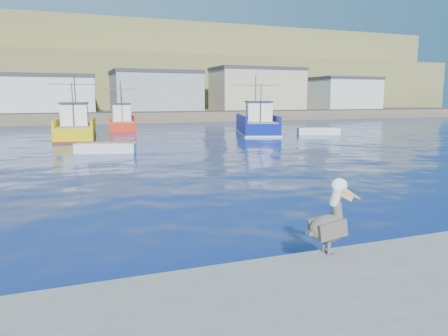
# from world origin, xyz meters

# --- Properties ---
(ground) EXTENTS (260.00, 260.00, 0.00)m
(ground) POSITION_xyz_m (0.00, 0.00, 0.00)
(ground) COLOR #071958
(ground) RESTS_ON ground
(dock_bollards) EXTENTS (36.20, 0.20, 0.30)m
(dock_bollards) POSITION_xyz_m (0.60, -3.40, 0.65)
(dock_bollards) COLOR #4C4C4C
(dock_bollards) RESTS_ON dock
(far_shore) EXTENTS (200.00, 81.00, 24.00)m
(far_shore) POSITION_xyz_m (0.00, 109.20, 8.98)
(far_shore) COLOR brown
(far_shore) RESTS_ON ground
(trawler_yellow_b) EXTENTS (4.76, 10.39, 6.36)m
(trawler_yellow_b) POSITION_xyz_m (-5.22, 33.71, 0.98)
(trawler_yellow_b) COLOR #D7B605
(trawler_yellow_b) RESTS_ON ground
(trawler_blue) EXTENTS (6.79, 11.31, 6.44)m
(trawler_blue) POSITION_xyz_m (13.91, 32.97, 1.01)
(trawler_blue) COLOR navy
(trawler_blue) RESTS_ON ground
(boat_orange) EXTENTS (4.24, 8.41, 6.05)m
(boat_orange) POSITION_xyz_m (0.70, 44.41, 1.02)
(boat_orange) COLOR red
(boat_orange) RESTS_ON ground
(skiff_mid) EXTENTS (4.52, 2.68, 0.93)m
(skiff_mid) POSITION_xyz_m (-3.74, 21.52, 0.30)
(skiff_mid) COLOR silver
(skiff_mid) RESTS_ON ground
(skiff_far) EXTENTS (2.99, 4.83, 0.99)m
(skiff_far) POSITION_xyz_m (17.69, 39.19, 0.32)
(skiff_far) COLOR silver
(skiff_far) RESTS_ON ground
(skiff_extra) EXTENTS (4.72, 3.10, 0.97)m
(skiff_extra) POSITION_xyz_m (19.69, 29.49, 0.31)
(skiff_extra) COLOR silver
(skiff_extra) RESTS_ON ground
(pelican) EXTENTS (1.39, 0.60, 1.72)m
(pelican) POSITION_xyz_m (-1.41, -3.27, 1.23)
(pelican) COLOR #595451
(pelican) RESTS_ON dock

